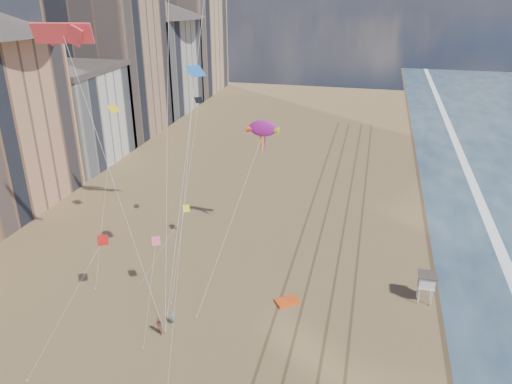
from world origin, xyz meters
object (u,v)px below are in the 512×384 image
at_px(lifeguard_stand, 427,281).
at_px(show_kite, 263,129).
at_px(kite_flyer_b, 159,327).
at_px(kite_flyer_a, 172,318).
at_px(grounded_kite, 287,301).

bearing_deg(lifeguard_stand, show_kite, 156.72).
relative_size(lifeguard_stand, show_kite, 0.15).
distance_m(lifeguard_stand, kite_flyer_b, 27.00).
height_order(kite_flyer_a, kite_flyer_b, kite_flyer_b).
bearing_deg(kite_flyer_a, show_kite, 43.27).
distance_m(lifeguard_stand, show_kite, 24.12).
bearing_deg(show_kite, kite_flyer_a, -105.42).
bearing_deg(show_kite, lifeguard_stand, -23.28).
relative_size(lifeguard_stand, grounded_kite, 1.41).
bearing_deg(kite_flyer_a, lifeguard_stand, -9.74).
distance_m(kite_flyer_a, kite_flyer_b, 1.88).
relative_size(kite_flyer_a, kite_flyer_b, 0.83).
distance_m(show_kite, kite_flyer_a, 23.15).
distance_m(show_kite, kite_flyer_b, 24.56).
bearing_deg(kite_flyer_b, show_kite, 114.49).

